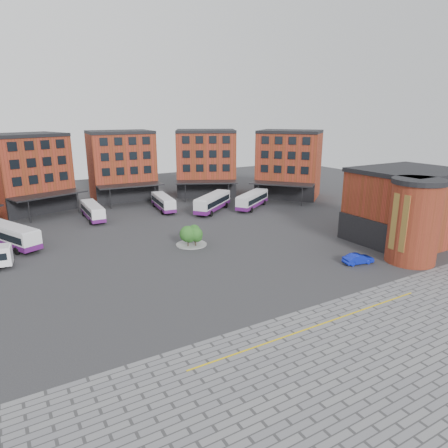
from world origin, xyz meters
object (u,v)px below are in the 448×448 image
bus_b (10,235)px  bus_c (93,211)px  bus_f (252,200)px  blue_car (358,259)px  tree_island (192,235)px  bus_d (163,202)px  bus_e (213,202)px

bus_b → bus_c: bearing=10.6°
bus_c → bus_f: bus_f is taller
bus_b → blue_car: 47.10m
tree_island → bus_f: 25.49m
bus_b → bus_c: (13.43, 9.66, -0.21)m
blue_car → bus_c: bearing=42.5°
tree_island → bus_d: bearing=78.1°
bus_b → bus_d: bearing=-4.7°
tree_island → bus_e: bearing=53.1°
bus_e → bus_f: 8.24m
tree_island → bus_c: (-8.72, 22.02, -0.14)m
tree_island → bus_b: size_ratio=0.38×
bus_d → bus_f: (15.84, -7.30, 0.14)m
blue_car → tree_island: bearing=52.8°
bus_f → bus_d: bearing=-148.5°
bus_c → bus_f: bearing=-12.3°
bus_e → bus_f: bus_e is taller
bus_f → tree_island: bearing=-87.5°
bus_c → blue_car: size_ratio=2.57×
bus_d → blue_car: 40.40m
bus_b → tree_island: bearing=-54.3°
bus_d → bus_e: 9.65m
bus_c → bus_e: (21.19, -5.38, 0.24)m
bus_b → bus_d: bus_b is taller
bus_e → blue_car: bearing=-33.6°
tree_island → blue_car: (14.89, -16.72, -1.02)m
tree_island → bus_e: (12.47, 16.63, 0.10)m
bus_c → bus_f: size_ratio=0.95×
tree_island → bus_c: size_ratio=0.44×
bus_c → bus_f: (29.28, -6.94, 0.15)m
bus_e → bus_c: bearing=-142.0°
bus_d → bus_e: (7.76, -5.74, 0.23)m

